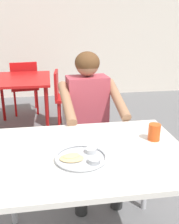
% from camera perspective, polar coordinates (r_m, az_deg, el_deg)
% --- Properties ---
extents(back_wall, '(12.00, 0.12, 3.40)m').
position_cam_1_polar(back_wall, '(5.23, -6.36, 22.07)').
color(back_wall, silver).
rests_on(back_wall, ground).
extents(table_foreground, '(1.15, 0.84, 0.76)m').
position_cam_1_polar(table_foreground, '(1.55, -0.34, -11.15)').
color(table_foreground, silver).
rests_on(table_foreground, ground).
extents(thali_tray, '(0.29, 0.29, 0.03)m').
position_cam_1_polar(thali_tray, '(1.43, -1.78, -9.88)').
color(thali_tray, '#B7BABF').
rests_on(thali_tray, table_foreground).
extents(drinking_cup, '(0.07, 0.07, 0.11)m').
position_cam_1_polar(drinking_cup, '(1.67, 13.99, -4.17)').
color(drinking_cup, '#D84C19').
rests_on(drinking_cup, table_foreground).
extents(chair_foreground, '(0.44, 0.42, 0.88)m').
position_cam_1_polar(chair_foreground, '(2.45, -1.04, -3.37)').
color(chair_foreground, silver).
rests_on(chair_foreground, ground).
extents(diner_foreground, '(0.52, 0.58, 1.23)m').
position_cam_1_polar(diner_foreground, '(2.17, 0.11, -0.18)').
color(diner_foreground, '#282828').
rests_on(diner_foreground, ground).
extents(table_background_red, '(0.78, 0.93, 0.74)m').
position_cam_1_polar(table_background_red, '(3.61, -14.80, 5.81)').
color(table_background_red, '#B71414').
rests_on(table_background_red, ground).
extents(chair_red_right, '(0.46, 0.42, 0.81)m').
position_cam_1_polar(chair_red_right, '(3.64, -5.23, 3.72)').
color(chair_red_right, '#B31515').
rests_on(chair_red_right, ground).
extents(chair_red_far, '(0.47, 0.47, 0.86)m').
position_cam_1_polar(chair_red_far, '(4.29, -14.01, 5.96)').
color(chair_red_far, red).
rests_on(chair_red_far, ground).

